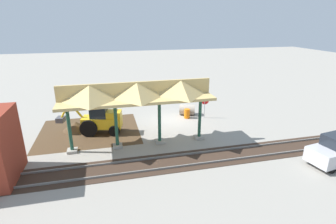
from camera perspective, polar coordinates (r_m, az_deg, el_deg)
name	(u,v)px	position (r m, az deg, el deg)	size (l,w,h in m)	color
ground_plane	(172,120)	(24.78, 0.91, -1.86)	(120.00, 120.00, 0.00)	gray
dirt_work_zone	(90,131)	(23.42, -16.69, -4.02)	(8.23, 7.00, 0.01)	#4C3823
platform_canopy	(137,92)	(18.76, -6.77, 4.31)	(10.85, 3.20, 4.90)	#9E998E
rail_tracks	(200,159)	(18.31, 6.88, -10.04)	(60.00, 2.58, 0.15)	slate
stop_sign	(205,103)	(25.20, 8.00, 2.00)	(0.72, 0.29, 2.13)	gray
backhoe	(100,119)	(22.38, -14.58, -1.44)	(5.38, 2.30, 2.82)	yellow
dirt_mound	(77,130)	(24.07, -19.29, -3.67)	(4.39, 4.39, 1.49)	#4C3823
concrete_pipe	(187,110)	(26.21, 4.19, 0.51)	(1.77, 1.50, 1.05)	#9E9384
traffic_barrel	(187,114)	(25.32, 4.15, -0.35)	(0.56, 0.56, 0.90)	orange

